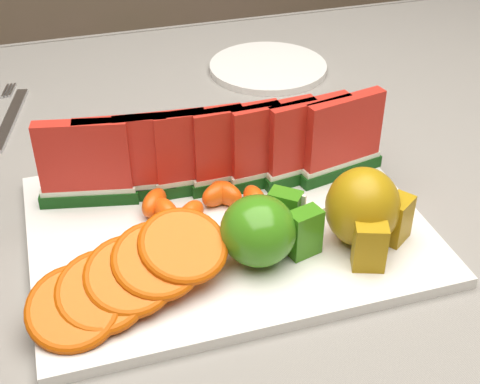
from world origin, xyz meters
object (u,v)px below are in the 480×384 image
object	(u,v)px
pear_cluster	(365,210)
fork	(10,116)
platter	(228,228)
apple_cluster	(265,229)
side_plate	(268,67)

from	to	relation	value
pear_cluster	fork	distance (m)	0.52
platter	fork	size ratio (longest dim) A/B	2.06
platter	apple_cluster	world-z (taller)	apple_cluster
apple_cluster	fork	size ratio (longest dim) A/B	0.56
platter	pear_cluster	world-z (taller)	pear_cluster
pear_cluster	side_plate	xyz separation A→B (m)	(0.05, 0.43, -0.05)
platter	apple_cluster	size ratio (longest dim) A/B	3.71
platter	pear_cluster	size ratio (longest dim) A/B	4.38
platter	side_plate	size ratio (longest dim) A/B	1.93
apple_cluster	side_plate	bearing A→B (deg)	70.37
fork	apple_cluster	bearing A→B (deg)	-59.17
platter	fork	distance (m)	0.39
fork	platter	bearing A→B (deg)	-57.18
side_plate	fork	distance (m)	0.39
platter	side_plate	world-z (taller)	platter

